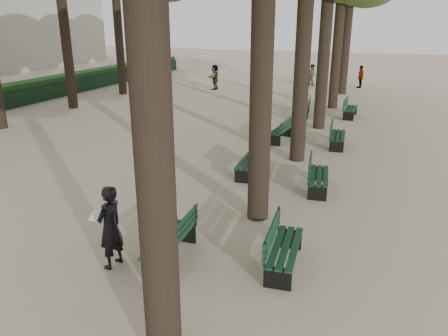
% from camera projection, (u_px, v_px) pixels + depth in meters
% --- Properties ---
extents(ground, '(120.00, 120.00, 0.00)m').
position_uv_depth(ground, '(145.00, 266.00, 8.79)').
color(ground, '#C2AA93').
rests_on(ground, ground).
extents(bench_left_0, '(0.67, 1.83, 0.92)m').
position_uv_depth(bench_left_0, '(170.00, 248.00, 8.96)').
color(bench_left_0, black).
rests_on(bench_left_0, ground).
extents(bench_left_1, '(0.68, 1.83, 0.92)m').
position_uv_depth(bench_left_1, '(249.00, 167.00, 13.84)').
color(bench_left_1, black).
rests_on(bench_left_1, ground).
extents(bench_left_2, '(0.73, 1.84, 0.92)m').
position_uv_depth(bench_left_2, '(280.00, 134.00, 17.64)').
color(bench_left_2, black).
rests_on(bench_left_2, ground).
extents(bench_left_3, '(0.80, 1.86, 0.92)m').
position_uv_depth(bench_left_3, '(304.00, 110.00, 22.24)').
color(bench_left_3, black).
rests_on(bench_left_3, ground).
extents(bench_right_0, '(0.70, 1.84, 0.92)m').
position_uv_depth(bench_right_0, '(284.00, 255.00, 8.68)').
color(bench_right_0, black).
rests_on(bench_right_0, ground).
extents(bench_right_1, '(0.79, 1.86, 0.92)m').
position_uv_depth(bench_right_1, '(318.00, 181.00, 12.59)').
color(bench_right_1, black).
rests_on(bench_right_1, ground).
extents(bench_right_2, '(0.71, 1.84, 0.92)m').
position_uv_depth(bench_right_2, '(337.00, 140.00, 16.87)').
color(bench_right_2, black).
rests_on(bench_right_2, ground).
extents(bench_right_3, '(0.61, 1.81, 0.92)m').
position_uv_depth(bench_right_3, '(350.00, 112.00, 21.82)').
color(bench_right_3, black).
rests_on(bench_right_3, ground).
extents(man_with_map, '(0.65, 0.73, 1.72)m').
position_uv_depth(man_with_map, '(110.00, 227.00, 8.55)').
color(man_with_map, black).
rests_on(man_with_map, ground).
extents(pedestrian_e, '(0.36, 1.57, 1.69)m').
position_uv_depth(pedestrian_e, '(215.00, 77.00, 30.15)').
color(pedestrian_e, '#262628').
rests_on(pedestrian_e, ground).
extents(pedestrian_a, '(0.76, 0.71, 1.52)m').
position_uv_depth(pedestrian_a, '(312.00, 75.00, 32.08)').
color(pedestrian_a, '#262628').
rests_on(pedestrian_a, ground).
extents(pedestrian_d, '(0.96, 0.47, 1.89)m').
position_uv_depth(pedestrian_d, '(336.00, 71.00, 32.83)').
color(pedestrian_d, '#262628').
rests_on(pedestrian_d, ground).
extents(pedestrian_c, '(0.56, 0.97, 1.57)m').
position_uv_depth(pedestrian_c, '(361.00, 77.00, 30.79)').
color(pedestrian_c, '#262628').
rests_on(pedestrian_c, ground).
extents(pedestrian_b, '(0.93, 1.07, 1.68)m').
position_uv_depth(pedestrian_b, '(322.00, 72.00, 32.87)').
color(pedestrian_b, '#262628').
rests_on(pedestrian_b, ground).
extents(fence, '(0.08, 42.00, 0.90)m').
position_uv_depth(fence, '(2.00, 102.00, 23.30)').
color(fence, black).
rests_on(fence, ground).
extents(building_far, '(12.00, 16.00, 7.00)m').
position_uv_depth(building_far, '(9.00, 30.00, 45.03)').
color(building_far, '#B7B2A3').
rests_on(building_far, ground).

